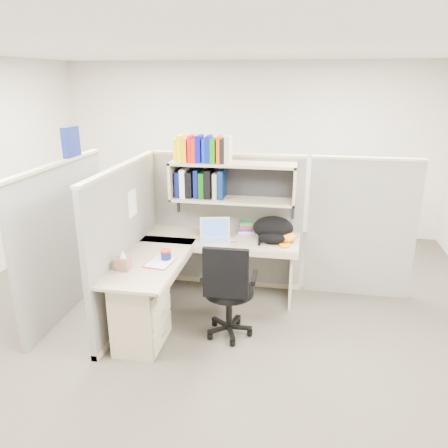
% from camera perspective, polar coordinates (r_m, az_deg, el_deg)
% --- Properties ---
extents(ground, '(6.00, 6.00, 0.00)m').
position_cam_1_polar(ground, '(4.75, -1.59, -12.38)').
color(ground, '#3B362E').
rests_on(ground, ground).
extents(room_shell, '(6.00, 6.00, 6.00)m').
position_cam_1_polar(room_shell, '(4.15, -1.79, 7.16)').
color(room_shell, beige).
rests_on(room_shell, ground).
extents(cubicle, '(3.79, 1.84, 1.95)m').
position_cam_1_polar(cubicle, '(4.85, -4.84, 0.07)').
color(cubicle, slate).
rests_on(cubicle, ground).
extents(desk, '(1.74, 1.75, 0.73)m').
position_cam_1_polar(desk, '(4.39, -7.70, -8.75)').
color(desk, tan).
rests_on(desk, ground).
extents(laptop, '(0.40, 0.40, 0.24)m').
position_cam_1_polar(laptop, '(4.79, -1.17, -0.82)').
color(laptop, silver).
rests_on(laptop, desk).
extents(backpack, '(0.51, 0.43, 0.26)m').
position_cam_1_polar(backpack, '(4.81, 6.37, -0.73)').
color(backpack, black).
rests_on(backpack, desk).
extents(orange_cap, '(0.23, 0.26, 0.11)m').
position_cam_1_polar(orange_cap, '(4.83, 8.21, -1.70)').
color(orange_cap, orange).
rests_on(orange_cap, desk).
extents(snack_canister, '(0.11, 0.11, 0.10)m').
position_cam_1_polar(snack_canister, '(4.36, -7.59, -3.95)').
color(snack_canister, navy).
rests_on(snack_canister, desk).
extents(tissue_box, '(0.12, 0.12, 0.19)m').
position_cam_1_polar(tissue_box, '(4.20, -13.07, -4.61)').
color(tissue_box, '#8B634E').
rests_on(tissue_box, desk).
extents(mouse, '(0.11, 0.09, 0.04)m').
position_cam_1_polar(mouse, '(4.79, 1.03, -2.12)').
color(mouse, '#8291B8').
rests_on(mouse, desk).
extents(paper_cup, '(0.08, 0.08, 0.10)m').
position_cam_1_polar(paper_cup, '(5.03, 0.06, -0.72)').
color(paper_cup, silver).
rests_on(paper_cup, desk).
extents(book_stack, '(0.22, 0.27, 0.12)m').
position_cam_1_polar(book_stack, '(5.13, 2.85, -0.24)').
color(book_stack, gray).
rests_on(book_stack, desk).
extents(loose_paper, '(0.25, 0.32, 0.00)m').
position_cam_1_polar(loose_paper, '(4.32, -8.31, -4.92)').
color(loose_paper, silver).
rests_on(loose_paper, desk).
extents(task_chair, '(0.53, 0.49, 1.01)m').
position_cam_1_polar(task_chair, '(4.29, 0.57, -10.50)').
color(task_chair, black).
rests_on(task_chair, ground).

